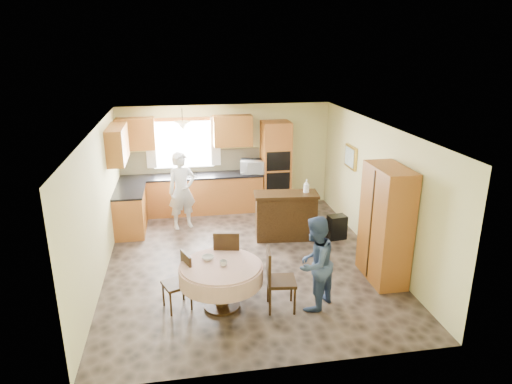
{
  "coord_description": "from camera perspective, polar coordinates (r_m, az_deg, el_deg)",
  "views": [
    {
      "loc": [
        -1.11,
        -7.62,
        3.9
      ],
      "look_at": [
        0.26,
        0.3,
        1.23
      ],
      "focal_mm": 32.0,
      "sensor_mm": 36.0,
      "label": 1
    }
  ],
  "objects": [
    {
      "name": "base_cab_back",
      "position": [
        10.89,
        -7.94,
        -0.34
      ],
      "size": [
        3.3,
        0.6,
        0.88
      ],
      "primitive_type": "cube",
      "color": "#C46D34",
      "rests_on": "floor"
    },
    {
      "name": "wall_back",
      "position": [
        11.0,
        -3.75,
        4.4
      ],
      "size": [
        5.0,
        0.02,
        2.5
      ],
      "primitive_type": "cube",
      "color": "beige",
      "rests_on": "floor"
    },
    {
      "name": "bowl_sideboard",
      "position": [
        9.16,
        1.99,
        -0.47
      ],
      "size": [
        0.23,
        0.23,
        0.05
      ],
      "primitive_type": "imported",
      "rotation": [
        0.0,
        0.0,
        -0.19
      ],
      "color": "#B2B2B2",
      "rests_on": "sideboard"
    },
    {
      "name": "backsplash",
      "position": [
        10.95,
        -8.17,
        3.81
      ],
      "size": [
        3.3,
        0.02,
        0.55
      ],
      "primitive_type": "cube",
      "color": "#C5B98B",
      "rests_on": "wall_back"
    },
    {
      "name": "bottle_sideboard",
      "position": [
        9.29,
        6.31,
        0.59
      ],
      "size": [
        0.15,
        0.15,
        0.33
      ],
      "primitive_type": "imported",
      "rotation": [
        0.0,
        0.0,
        -0.23
      ],
      "color": "silver",
      "rests_on": "sideboard"
    },
    {
      "name": "space_heater",
      "position": [
        9.57,
        10.06,
        -4.34
      ],
      "size": [
        0.39,
        0.3,
        0.5
      ],
      "primitive_type": "cube",
      "rotation": [
        0.0,
        0.0,
        0.13
      ],
      "color": "black",
      "rests_on": "floor"
    },
    {
      "name": "oven_upper",
      "position": [
        10.58,
        2.84,
        3.85
      ],
      "size": [
        0.56,
        0.01,
        0.45
      ],
      "primitive_type": "cube",
      "color": "black",
      "rests_on": "oven_tower"
    },
    {
      "name": "wall_right",
      "position": [
        8.84,
        14.8,
        0.3
      ],
      "size": [
        0.02,
        6.0,
        2.5
      ],
      "primitive_type": "cube",
      "color": "beige",
      "rests_on": "floor"
    },
    {
      "name": "cup_table",
      "position": [
        6.86,
        -4.09,
        -8.87
      ],
      "size": [
        0.12,
        0.12,
        0.09
      ],
      "primitive_type": "imported",
      "rotation": [
        0.0,
        0.0,
        -0.07
      ],
      "color": "#B2B2B2",
      "rests_on": "dining_table"
    },
    {
      "name": "curtain_left",
      "position": [
        10.8,
        -13.07,
        5.88
      ],
      "size": [
        0.22,
        0.02,
        1.15
      ],
      "primitive_type": "cube",
      "color": "white",
      "rests_on": "wall_back"
    },
    {
      "name": "sideboard",
      "position": [
        9.39,
        3.73,
        -3.15
      ],
      "size": [
        1.33,
        0.65,
        0.92
      ],
      "primitive_type": "cube",
      "rotation": [
        0.0,
        0.0,
        -0.1
      ],
      "color": "#38230F",
      "rests_on": "floor"
    },
    {
      "name": "pendant",
      "position": [
        10.27,
        -9.15,
        8.17
      ],
      "size": [
        0.36,
        0.36,
        0.18
      ],
      "primitive_type": "cone",
      "rotation": [
        3.14,
        0.0,
        0.0
      ],
      "color": "beige",
      "rests_on": "ceiling"
    },
    {
      "name": "curtain_right",
      "position": [
        10.82,
        -5.08,
        6.3
      ],
      "size": [
        0.22,
        0.02,
        1.15
      ],
      "primitive_type": "cube",
      "color": "white",
      "rests_on": "wall_back"
    },
    {
      "name": "ceiling",
      "position": [
        7.83,
        -1.52,
        8.07
      ],
      "size": [
        5.0,
        6.0,
        0.01
      ],
      "primitive_type": "cube",
      "color": "white",
      "rests_on": "wall_back"
    },
    {
      "name": "chair_back",
      "position": [
        7.53,
        -3.6,
        -7.98
      ],
      "size": [
        0.52,
        0.52,
        1.01
      ],
      "rotation": [
        0.0,
        0.0,
        2.94
      ],
      "color": "#38230F",
      "rests_on": "floor"
    },
    {
      "name": "cupboard",
      "position": [
        7.91,
        15.89,
        -3.92
      ],
      "size": [
        0.52,
        1.04,
        1.98
      ],
      "primitive_type": "cube",
      "color": "#C46D34",
      "rests_on": "floor"
    },
    {
      "name": "chair_right",
      "position": [
        6.95,
        2.52,
        -10.48
      ],
      "size": [
        0.47,
        0.47,
        0.99
      ],
      "rotation": [
        0.0,
        0.0,
        1.46
      ],
      "color": "#38230F",
      "rests_on": "floor"
    },
    {
      "name": "wall_front",
      "position": [
        5.44,
        3.27,
        -10.79
      ],
      "size": [
        5.0,
        0.02,
        2.5
      ],
      "primitive_type": "cube",
      "color": "beige",
      "rests_on": "floor"
    },
    {
      "name": "wall_cab_left",
      "position": [
        10.68,
        -14.81,
        7.04
      ],
      "size": [
        0.85,
        0.33,
        0.72
      ],
      "primitive_type": "cube",
      "color": "#AD692B",
      "rests_on": "wall_back"
    },
    {
      "name": "person_sink",
      "position": [
        9.92,
        -9.24,
        0.16
      ],
      "size": [
        0.71,
        0.57,
        1.68
      ],
      "primitive_type": "imported",
      "rotation": [
        0.0,
        0.0,
        0.31
      ],
      "color": "silver",
      "rests_on": "floor"
    },
    {
      "name": "floor",
      "position": [
        8.63,
        -1.38,
        -8.49
      ],
      "size": [
        5.0,
        6.0,
        0.01
      ],
      "primitive_type": "cube",
      "color": "brown",
      "rests_on": "ground"
    },
    {
      "name": "oven_tower",
      "position": [
        10.93,
        2.46,
        3.3
      ],
      "size": [
        0.66,
        0.62,
        2.12
      ],
      "primitive_type": "cube",
      "color": "#C46D34",
      "rests_on": "floor"
    },
    {
      "name": "chair_left",
      "position": [
        7.11,
        -9.4,
        -10.6
      ],
      "size": [
        0.49,
        0.49,
        0.88
      ],
      "rotation": [
        0.0,
        0.0,
        -1.21
      ],
      "color": "#38230F",
      "rests_on": "floor"
    },
    {
      "name": "oven_lower",
      "position": [
        10.72,
        2.79,
        1.27
      ],
      "size": [
        0.56,
        0.01,
        0.45
      ],
      "primitive_type": "cube",
      "color": "black",
      "rests_on": "oven_tower"
    },
    {
      "name": "window",
      "position": [
        10.85,
        -9.06,
        5.91
      ],
      "size": [
        1.4,
        0.03,
        1.1
      ],
      "primitive_type": "cube",
      "color": "white",
      "rests_on": "wall_back"
    },
    {
      "name": "counter_left",
      "position": [
        9.94,
        -15.64,
        0.12
      ],
      "size": [
        0.64,
        1.2,
        0.04
      ],
      "primitive_type": "cube",
      "color": "black",
      "rests_on": "base_cab_left"
    },
    {
      "name": "base_cab_left",
      "position": [
        10.09,
        -15.42,
        -2.36
      ],
      "size": [
        0.6,
        1.2,
        0.88
      ],
      "primitive_type": "cube",
      "color": "#C46D34",
      "rests_on": "floor"
    },
    {
      "name": "wall_cab_side",
      "position": [
        9.7,
        -16.94,
        5.75
      ],
      "size": [
        0.33,
        1.2,
        0.72
      ],
      "primitive_type": "cube",
      "color": "#AD692B",
      "rests_on": "wall_left"
    },
    {
      "name": "framed_picture",
      "position": [
        9.88,
        11.74,
        4.3
      ],
      "size": [
        0.06,
        0.59,
        0.49
      ],
      "color": "gold",
      "rests_on": "wall_right"
    },
    {
      "name": "wall_left",
      "position": [
        8.19,
        -19.04,
        -1.55
      ],
      "size": [
        0.02,
        6.0,
        2.5
      ],
      "primitive_type": "cube",
      "color": "beige",
      "rests_on": "floor"
    },
    {
      "name": "bowl_table",
      "position": [
        7.07,
        -6.04,
        -8.19
      ],
      "size": [
        0.23,
        0.23,
        0.06
      ],
      "primitive_type": "imported",
      "rotation": [
        0.0,
        0.0,
        -0.28
      ],
      "color": "#B2B2B2",
      "rests_on": "dining_table"
    },
    {
      "name": "microwave",
      "position": [
        10.78,
        -0.41,
        3.21
      ],
      "size": [
        0.64,
        0.5,
        0.32
      ],
      "primitive_type": "imported",
      "rotation": [
        0.0,
        0.0,
        -0.2
      ],
      "color": "silver",
      "rests_on": "counter_back"
    },
    {
      "name": "person_dining",
      "position": [
        6.95,
        7.34,
        -8.85
      ],
      "size": [
        0.9,
        0.9,
        1.47
      ],
      "primitive_type": "imported",
      "rotation": [
        0.0,
        0.0,
        3.9
      ],
      "color": "#354A75",
      "rests_on": "floor"
    },
    {
      "name": "counter_back",
      "position": [
        10.75,
        -8.05,
        1.99
      ],
      "size": [
        3.3,
        0.64,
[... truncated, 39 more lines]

